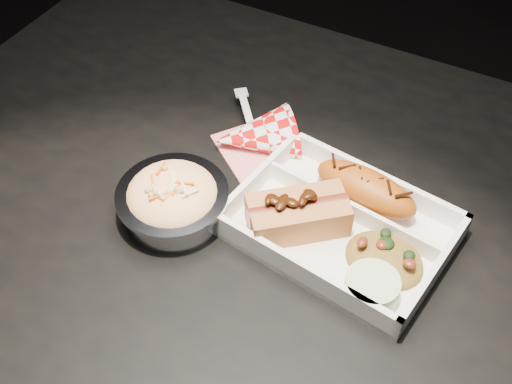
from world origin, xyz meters
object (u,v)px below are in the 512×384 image
fried_pastry (366,189)px  hotdog (298,213)px  napkin_fork (254,137)px  food_tray (341,228)px  foil_coleslaw_cup (173,199)px  dining_table (304,269)px

fried_pastry → hotdog: (-0.06, -0.07, 0.00)m
fried_pastry → napkin_fork: 0.18m
food_tray → hotdog: size_ratio=2.14×
fried_pastry → hotdog: 0.09m
food_tray → foil_coleslaw_cup: bearing=-152.0°
fried_pastry → foil_coleslaw_cup: bearing=-148.2°
foil_coleslaw_cup → dining_table: bearing=22.0°
food_tray → fried_pastry: 0.06m
napkin_fork → fried_pastry: bearing=40.1°
food_tray → napkin_fork: size_ratio=1.70×
hotdog → foil_coleslaw_cup: size_ratio=0.93×
food_tray → hotdog: 0.06m
dining_table → foil_coleslaw_cup: 0.20m
fried_pastry → hotdog: hotdog is taller
dining_table → hotdog: size_ratio=9.43×
fried_pastry → hotdog: bearing=-126.9°
food_tray → dining_table: bearing=-161.2°
dining_table → fried_pastry: 0.14m
fried_pastry → food_tray: bearing=-98.1°
napkin_fork → dining_table: bearing=13.8°
food_tray → fried_pastry: bearing=90.0°
dining_table → napkin_fork: (-0.13, 0.09, 0.11)m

